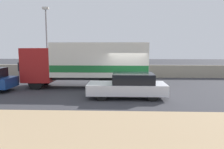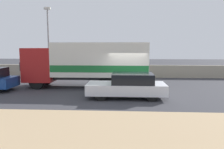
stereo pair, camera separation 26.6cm
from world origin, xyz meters
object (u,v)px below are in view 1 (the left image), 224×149
object	(u,v)px
box_truck	(89,62)
car_hatchback	(129,85)
pedestrian	(20,70)
street_lamp	(47,37)

from	to	relation	value
box_truck	car_hatchback	world-z (taller)	box_truck
car_hatchback	pedestrian	bearing A→B (deg)	-32.48
car_hatchback	box_truck	bearing A→B (deg)	-49.64
box_truck	car_hatchback	size ratio (longest dim) A/B	1.95
street_lamp	car_hatchback	distance (m)	10.91
street_lamp	box_truck	size ratio (longest dim) A/B	0.74
car_hatchback	pedestrian	distance (m)	10.55
car_hatchback	pedestrian	size ratio (longest dim) A/B	2.41
street_lamp	car_hatchback	world-z (taller)	street_lamp
street_lamp	box_truck	world-z (taller)	street_lamp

